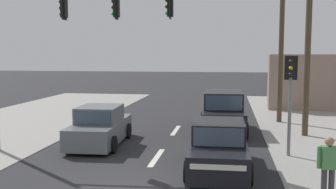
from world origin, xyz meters
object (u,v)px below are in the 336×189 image
(traffic_signal_mast, at_px, (56,33))
(sedan_kerbside_parked, at_px, (100,127))
(utility_pole_background_right, at_px, (280,14))
(sedan_oncoming_near, at_px, (219,148))
(suv_receding_far, at_px, (223,113))
(pedestrian_at_kerb, at_px, (328,165))
(pedestal_signal_right_kerb, at_px, (290,89))
(utility_pole_midground_right, at_px, (306,5))

(traffic_signal_mast, height_order, sedan_kerbside_parked, traffic_signal_mast)
(utility_pole_background_right, relative_size, sedan_oncoming_near, 2.48)
(suv_receding_far, relative_size, pedestrian_at_kerb, 2.83)
(traffic_signal_mast, relative_size, pedestal_signal_right_kerb, 1.93)
(utility_pole_background_right, height_order, pedestrian_at_kerb, utility_pole_background_right)
(pedestal_signal_right_kerb, height_order, suv_receding_far, pedestal_signal_right_kerb)
(utility_pole_background_right, relative_size, traffic_signal_mast, 1.54)
(pedestal_signal_right_kerb, xyz_separation_m, sedan_kerbside_parked, (-7.19, 0.75, -1.71))
(utility_pole_midground_right, distance_m, pedestal_signal_right_kerb, 5.10)
(traffic_signal_mast, xyz_separation_m, suv_receding_far, (5.93, 4.78, -3.47))
(sedan_oncoming_near, bearing_deg, sedan_kerbside_parked, 149.12)
(traffic_signal_mast, height_order, suv_receding_far, traffic_signal_mast)
(traffic_signal_mast, distance_m, sedan_kerbside_parked, 4.08)
(utility_pole_midground_right, height_order, pedestrian_at_kerb, utility_pole_midground_right)
(sedan_kerbside_parked, bearing_deg, traffic_signal_mast, -128.32)
(utility_pole_background_right, xyz_separation_m, pedestrian_at_kerb, (-0.13, -11.55, -4.74))
(utility_pole_background_right, bearing_deg, pedestrian_at_kerb, -90.63)
(pedestrian_at_kerb, bearing_deg, pedestal_signal_right_kerb, 93.87)
(suv_receding_far, distance_m, sedan_oncoming_near, 6.22)
(sedan_oncoming_near, bearing_deg, utility_pole_background_right, 73.07)
(utility_pole_midground_right, distance_m, suv_receding_far, 5.97)
(utility_pole_midground_right, bearing_deg, sedan_kerbside_parked, -160.19)
(utility_pole_midground_right, height_order, suv_receding_far, utility_pole_midground_right)
(suv_receding_far, xyz_separation_m, pedestrian_at_kerb, (2.68, -8.46, 0.04))
(utility_pole_midground_right, bearing_deg, pedestrian_at_kerb, -95.75)
(pedestal_signal_right_kerb, bearing_deg, utility_pole_background_right, 86.65)
(traffic_signal_mast, bearing_deg, pedestrian_at_kerb, -23.16)
(pedestal_signal_right_kerb, bearing_deg, utility_pole_midground_right, 73.49)
(utility_pole_midground_right, xyz_separation_m, pedestal_signal_right_kerb, (-1.11, -3.74, -3.29))
(utility_pole_midground_right, xyz_separation_m, pedestrian_at_kerb, (-0.81, -8.09, -4.78))
(pedestrian_at_kerb, bearing_deg, utility_pole_background_right, 89.37)
(pedestal_signal_right_kerb, bearing_deg, pedestrian_at_kerb, -86.13)
(utility_pole_background_right, distance_m, sedan_oncoming_near, 10.92)
(suv_receding_far, height_order, pedestrian_at_kerb, suv_receding_far)
(utility_pole_midground_right, relative_size, pedestrian_at_kerb, 6.54)
(utility_pole_background_right, height_order, sedan_oncoming_near, utility_pole_background_right)
(utility_pole_background_right, height_order, traffic_signal_mast, utility_pole_background_right)
(traffic_signal_mast, xyz_separation_m, sedan_kerbside_parked, (1.12, 1.42, -3.65))
(pedestrian_at_kerb, bearing_deg, sedan_oncoming_near, 140.30)
(pedestal_signal_right_kerb, relative_size, pedestrian_at_kerb, 2.18)
(sedan_oncoming_near, bearing_deg, utility_pole_midground_right, 58.96)
(utility_pole_midground_right, bearing_deg, sedan_oncoming_near, -121.04)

